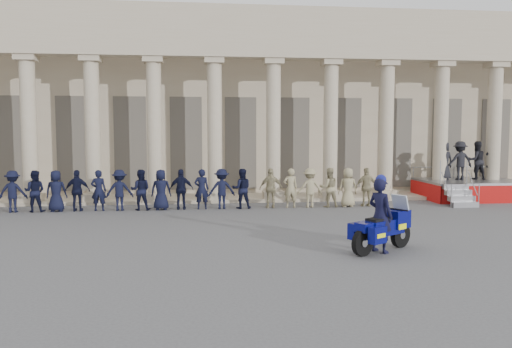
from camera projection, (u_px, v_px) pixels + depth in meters
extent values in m
plane|color=#4C4C4F|center=(268.00, 240.00, 14.33)|extent=(90.00, 90.00, 0.00)
cube|color=tan|center=(234.00, 108.00, 28.80)|extent=(40.00, 10.00, 9.00)
cube|color=tan|center=(243.00, 197.00, 23.04)|extent=(40.00, 2.60, 0.15)
cube|color=tan|center=(244.00, 47.00, 21.68)|extent=(35.80, 1.00, 1.00)
cube|color=tan|center=(244.00, 21.00, 21.58)|extent=(35.80, 1.00, 1.20)
cube|color=tan|center=(32.00, 198.00, 21.23)|extent=(0.90, 0.90, 0.30)
cylinder|color=tan|center=(29.00, 128.00, 20.99)|extent=(0.64, 0.64, 5.60)
cube|color=tan|center=(26.00, 58.00, 20.74)|extent=(0.85, 0.85, 0.24)
cube|color=tan|center=(94.00, 197.00, 21.52)|extent=(0.90, 0.90, 0.30)
cylinder|color=tan|center=(93.00, 128.00, 21.27)|extent=(0.64, 0.64, 5.60)
cube|color=tan|center=(91.00, 59.00, 21.02)|extent=(0.85, 0.85, 0.24)
cube|color=tan|center=(156.00, 196.00, 21.80)|extent=(0.90, 0.90, 0.30)
cylinder|color=tan|center=(154.00, 128.00, 21.55)|extent=(0.64, 0.64, 5.60)
cube|color=tan|center=(153.00, 60.00, 21.30)|extent=(0.85, 0.85, 0.24)
cube|color=tan|center=(215.00, 195.00, 22.08)|extent=(0.90, 0.90, 0.30)
cylinder|color=tan|center=(215.00, 128.00, 21.83)|extent=(0.64, 0.64, 5.60)
cube|color=tan|center=(214.00, 61.00, 21.59)|extent=(0.85, 0.85, 0.24)
cube|color=tan|center=(273.00, 194.00, 22.37)|extent=(0.90, 0.90, 0.30)
cylinder|color=tan|center=(273.00, 128.00, 22.12)|extent=(0.64, 0.64, 5.60)
cube|color=tan|center=(273.00, 62.00, 21.87)|extent=(0.85, 0.85, 0.24)
cube|color=tan|center=(330.00, 194.00, 22.65)|extent=(0.90, 0.90, 0.30)
cylinder|color=tan|center=(331.00, 128.00, 22.40)|extent=(0.64, 0.64, 5.60)
cube|color=tan|center=(331.00, 63.00, 22.15)|extent=(0.85, 0.85, 0.24)
cube|color=tan|center=(385.00, 193.00, 22.93)|extent=(0.90, 0.90, 0.30)
cylinder|color=tan|center=(386.00, 129.00, 22.68)|extent=(0.64, 0.64, 5.60)
cube|color=tan|center=(388.00, 63.00, 22.44)|extent=(0.85, 0.85, 0.24)
cube|color=tan|center=(439.00, 192.00, 23.21)|extent=(0.90, 0.90, 0.30)
cylinder|color=tan|center=(441.00, 129.00, 22.97)|extent=(0.64, 0.64, 5.60)
cube|color=tan|center=(443.00, 64.00, 22.72)|extent=(0.85, 0.85, 0.24)
cube|color=tan|center=(491.00, 191.00, 23.50)|extent=(0.90, 0.90, 0.30)
cylinder|color=tan|center=(494.00, 129.00, 23.25)|extent=(0.64, 0.64, 5.60)
cube|color=tan|center=(496.00, 65.00, 23.00)|extent=(0.85, 0.85, 0.24)
cube|color=black|center=(15.00, 144.00, 22.90)|extent=(1.30, 0.12, 4.20)
cube|color=black|center=(74.00, 144.00, 23.19)|extent=(1.30, 0.12, 4.20)
cube|color=black|center=(131.00, 144.00, 23.47)|extent=(1.30, 0.12, 4.20)
cube|color=black|center=(186.00, 143.00, 23.75)|extent=(1.30, 0.12, 4.20)
cube|color=black|center=(241.00, 143.00, 24.04)|extent=(1.30, 0.12, 4.20)
cube|color=black|center=(294.00, 143.00, 24.32)|extent=(1.30, 0.12, 4.20)
cube|color=black|center=(346.00, 143.00, 24.60)|extent=(1.30, 0.12, 4.20)
cube|color=black|center=(396.00, 143.00, 24.88)|extent=(1.30, 0.12, 4.20)
cube|color=black|center=(446.00, 143.00, 25.17)|extent=(1.30, 0.12, 4.20)
cube|color=black|center=(494.00, 143.00, 25.45)|extent=(1.30, 0.12, 4.20)
imported|color=black|center=(13.00, 191.00, 19.19)|extent=(1.05, 0.60, 1.62)
imported|color=black|center=(35.00, 191.00, 19.28)|extent=(0.79, 0.61, 1.62)
imported|color=black|center=(56.00, 191.00, 19.36)|extent=(0.79, 0.51, 1.62)
imported|color=black|center=(78.00, 191.00, 19.45)|extent=(0.95, 0.39, 1.62)
imported|color=black|center=(99.00, 190.00, 19.54)|extent=(0.59, 0.39, 1.62)
imported|color=black|center=(120.00, 190.00, 19.63)|extent=(1.05, 0.60, 1.62)
imported|color=black|center=(140.00, 190.00, 19.71)|extent=(0.79, 0.61, 1.62)
imported|color=black|center=(161.00, 190.00, 19.80)|extent=(0.79, 0.51, 1.62)
imported|color=black|center=(181.00, 189.00, 19.89)|extent=(0.95, 0.39, 1.62)
imported|color=black|center=(202.00, 189.00, 19.98)|extent=(0.59, 0.39, 1.62)
imported|color=black|center=(222.00, 189.00, 20.06)|extent=(1.05, 0.60, 1.62)
imported|color=black|center=(242.00, 189.00, 20.15)|extent=(0.79, 0.61, 1.62)
imported|color=gray|center=(271.00, 188.00, 20.28)|extent=(0.95, 0.39, 1.62)
imported|color=gray|center=(291.00, 188.00, 20.37)|extent=(0.59, 0.39, 1.62)
imported|color=gray|center=(310.00, 188.00, 20.46)|extent=(1.05, 0.60, 1.62)
imported|color=gray|center=(329.00, 188.00, 20.54)|extent=(0.79, 0.61, 1.62)
imported|color=gray|center=(348.00, 187.00, 20.63)|extent=(0.79, 0.51, 1.62)
imported|color=gray|center=(367.00, 187.00, 20.72)|extent=(0.95, 0.39, 1.62)
cube|color=gray|center=(470.00, 181.00, 23.05)|extent=(4.35, 3.10, 0.10)
cube|color=#A30E0D|center=(488.00, 195.00, 21.57)|extent=(4.35, 0.04, 0.78)
cube|color=#A30E0D|center=(425.00, 191.00, 22.85)|extent=(0.04, 3.10, 0.78)
cube|color=gray|center=(465.00, 205.00, 20.51)|extent=(1.10, 0.28, 0.22)
cube|color=gray|center=(461.00, 198.00, 20.77)|extent=(1.10, 0.28, 0.22)
cube|color=gray|center=(458.00, 192.00, 21.03)|extent=(1.10, 0.28, 0.22)
cube|color=gray|center=(455.00, 187.00, 21.29)|extent=(1.10, 0.28, 0.22)
cylinder|color=gray|center=(454.00, 167.00, 24.49)|extent=(4.35, 0.04, 0.04)
imported|color=black|center=(444.00, 161.00, 23.04)|extent=(0.87, 0.57, 1.79)
imported|color=black|center=(460.00, 161.00, 23.13)|extent=(1.15, 0.66, 1.79)
imported|color=black|center=(476.00, 160.00, 23.21)|extent=(0.87, 0.68, 1.79)
imported|color=black|center=(492.00, 160.00, 23.30)|extent=(0.65, 0.43, 1.79)
cylinder|color=black|center=(400.00, 235.00, 13.40)|extent=(0.66, 0.48, 0.68)
cylinder|color=black|center=(363.00, 243.00, 12.45)|extent=(0.66, 0.48, 0.68)
cube|color=#090D67|center=(384.00, 227.00, 12.93)|extent=(1.24, 0.99, 0.39)
cube|color=#090D67|center=(396.00, 218.00, 13.23)|extent=(0.77, 0.76, 0.47)
cube|color=silver|center=(396.00, 227.00, 13.25)|extent=(0.36, 0.38, 0.12)
cube|color=#B2BFCC|center=(400.00, 205.00, 13.31)|extent=(0.43, 0.52, 0.55)
cube|color=black|center=(379.00, 220.00, 12.79)|extent=(0.76, 0.65, 0.10)
cube|color=#090D67|center=(364.00, 227.00, 12.45)|extent=(0.49, 0.49, 0.23)
cube|color=#090D67|center=(377.00, 235.00, 12.27)|extent=(0.52, 0.44, 0.41)
cube|color=#FAFF0D|center=(377.00, 235.00, 12.27)|extent=(0.39, 0.37, 0.10)
cube|color=#090D67|center=(357.00, 231.00, 12.78)|extent=(0.52, 0.44, 0.41)
cube|color=#FAFF0D|center=(357.00, 231.00, 12.78)|extent=(0.39, 0.37, 0.10)
cylinder|color=silver|center=(363.00, 240.00, 12.84)|extent=(0.58, 0.41, 0.10)
cylinder|color=black|center=(396.00, 209.00, 13.21)|extent=(0.41, 0.63, 0.04)
imported|color=black|center=(380.00, 215.00, 12.81)|extent=(0.76, 0.84, 1.93)
sphere|color=navy|center=(381.00, 180.00, 12.73)|extent=(0.28, 0.28, 0.28)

